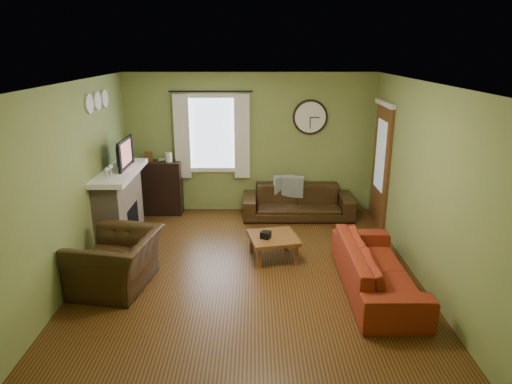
{
  "coord_description": "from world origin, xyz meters",
  "views": [
    {
      "loc": [
        0.08,
        -5.79,
        3.02
      ],
      "look_at": [
        0.1,
        0.4,
        1.05
      ],
      "focal_mm": 32.0,
      "sensor_mm": 36.0,
      "label": 1
    }
  ],
  "objects_px": {
    "sofa_brown": "(298,202)",
    "coffee_table": "(273,247)",
    "sofa_red": "(377,268)",
    "armchair": "(117,261)",
    "bookshelf": "(159,188)"
  },
  "relations": [
    {
      "from": "sofa_brown",
      "to": "coffee_table",
      "type": "height_order",
      "value": "sofa_brown"
    },
    {
      "from": "sofa_red",
      "to": "armchair",
      "type": "relative_size",
      "value": 1.89
    },
    {
      "from": "bookshelf",
      "to": "sofa_red",
      "type": "xyz_separation_m",
      "value": [
        3.37,
        -2.9,
        -0.2
      ]
    },
    {
      "from": "bookshelf",
      "to": "sofa_red",
      "type": "distance_m",
      "value": 4.45
    },
    {
      "from": "sofa_red",
      "to": "coffee_table",
      "type": "relative_size",
      "value": 3.06
    },
    {
      "from": "bookshelf",
      "to": "armchair",
      "type": "xyz_separation_m",
      "value": [
        -0.0,
        -2.8,
        -0.14
      ]
    },
    {
      "from": "bookshelf",
      "to": "coffee_table",
      "type": "height_order",
      "value": "bookshelf"
    },
    {
      "from": "bookshelf",
      "to": "sofa_red",
      "type": "relative_size",
      "value": 0.48
    },
    {
      "from": "armchair",
      "to": "bookshelf",
      "type": "bearing_deg",
      "value": -170.57
    },
    {
      "from": "sofa_red",
      "to": "coffee_table",
      "type": "xyz_separation_m",
      "value": [
        -1.3,
        0.92,
        -0.12
      ]
    },
    {
      "from": "sofa_red",
      "to": "armchair",
      "type": "height_order",
      "value": "armchair"
    },
    {
      "from": "bookshelf",
      "to": "armchair",
      "type": "distance_m",
      "value": 2.8
    },
    {
      "from": "bookshelf",
      "to": "coffee_table",
      "type": "relative_size",
      "value": 1.47
    },
    {
      "from": "armchair",
      "to": "coffee_table",
      "type": "xyz_separation_m",
      "value": [
        2.07,
        0.81,
        -0.18
      ]
    },
    {
      "from": "sofa_brown",
      "to": "armchair",
      "type": "bearing_deg",
      "value": -135.07
    }
  ]
}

